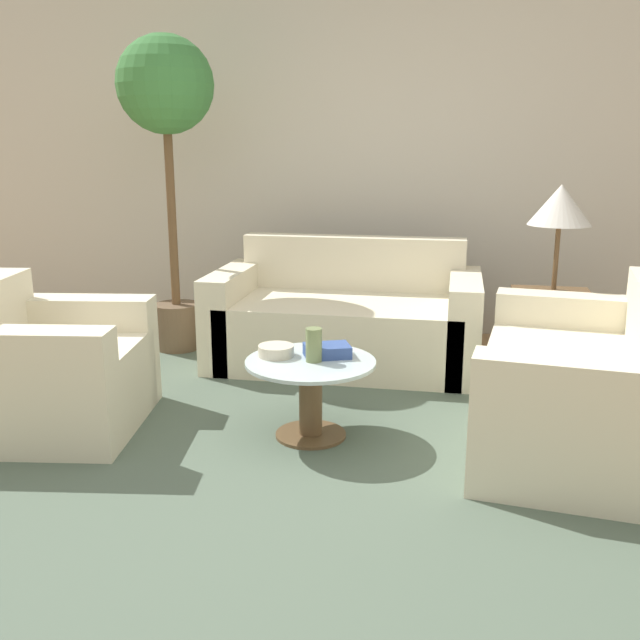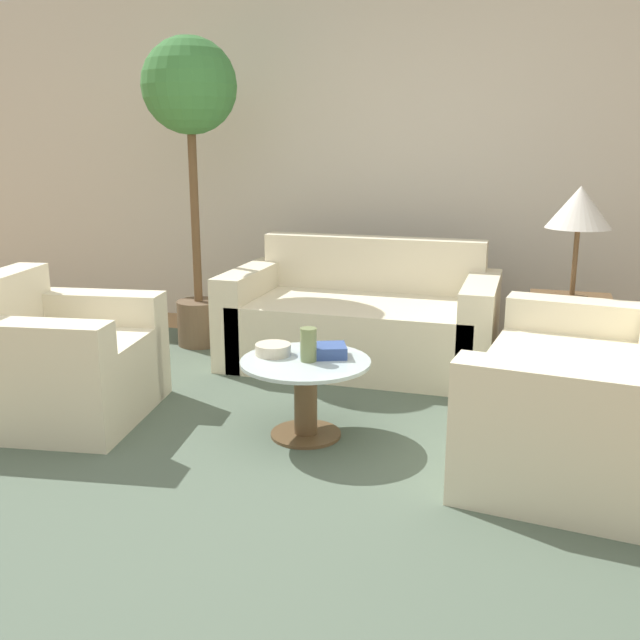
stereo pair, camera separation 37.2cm
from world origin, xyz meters
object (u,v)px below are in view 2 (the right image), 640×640
(armchair, at_px, (55,366))
(vase, at_px, (308,345))
(coffee_table, at_px, (306,387))
(bowl, at_px, (273,349))
(potted_plant, at_px, (191,115))
(book_stack, at_px, (323,351))
(sofa_main, at_px, (363,322))
(table_lamp, at_px, (579,210))
(loveseat, at_px, (591,401))

(armchair, xyz_separation_m, vase, (1.40, 0.11, 0.21))
(coffee_table, height_order, bowl, bowl)
(coffee_table, bearing_deg, vase, -24.81)
(potted_plant, distance_m, book_stack, 2.20)
(armchair, height_order, potted_plant, potted_plant)
(sofa_main, xyz_separation_m, vase, (0.04, -1.31, 0.21))
(table_lamp, height_order, book_stack, table_lamp)
(table_lamp, xyz_separation_m, bowl, (-1.47, -1.13, -0.64))
(armchair, relative_size, vase, 6.01)
(table_lamp, xyz_separation_m, potted_plant, (-2.54, 0.20, 0.55))
(coffee_table, distance_m, table_lamp, 1.92)
(book_stack, bearing_deg, coffee_table, -151.93)
(potted_plant, xyz_separation_m, bowl, (1.07, -1.33, -1.19))
(loveseat, relative_size, potted_plant, 0.74)
(table_lamp, height_order, potted_plant, potted_plant)
(table_lamp, bearing_deg, armchair, -154.11)
(sofa_main, height_order, potted_plant, potted_plant)
(armchair, bearing_deg, potted_plant, -12.85)
(armchair, height_order, table_lamp, table_lamp)
(armchair, relative_size, loveseat, 0.64)
(sofa_main, bearing_deg, vase, -88.37)
(potted_plant, bearing_deg, table_lamp, -4.46)
(loveseat, xyz_separation_m, vase, (-1.34, -0.17, 0.21))
(sofa_main, height_order, bowl, sofa_main)
(sofa_main, bearing_deg, loveseat, -39.85)
(table_lamp, xyz_separation_m, book_stack, (-1.21, -1.09, -0.64))
(armchair, bearing_deg, loveseat, -92.43)
(sofa_main, xyz_separation_m, loveseat, (1.37, -1.15, 0.00))
(loveseat, relative_size, table_lamp, 2.40)
(sofa_main, relative_size, armchair, 1.73)
(book_stack, bearing_deg, bowl, 168.10)
(sofa_main, bearing_deg, table_lamp, -5.86)
(armchair, xyz_separation_m, book_stack, (1.45, 0.20, 0.15))
(potted_plant, height_order, bowl, potted_plant)
(potted_plant, distance_m, vase, 2.20)
(armchair, bearing_deg, coffee_table, -93.32)
(vase, bearing_deg, coffee_table, 155.19)
(potted_plant, xyz_separation_m, vase, (1.28, -1.38, -1.14))
(loveseat, bearing_deg, vase, -75.83)
(table_lamp, distance_m, book_stack, 1.75)
(coffee_table, relative_size, book_stack, 2.44)
(potted_plant, relative_size, vase, 12.79)
(armchair, bearing_deg, vase, -93.74)
(loveseat, distance_m, table_lamp, 1.29)
(coffee_table, height_order, potted_plant, potted_plant)
(coffee_table, xyz_separation_m, table_lamp, (1.28, 1.17, 0.81))
(table_lamp, relative_size, book_stack, 2.47)
(book_stack, bearing_deg, loveseat, -18.05)
(sofa_main, bearing_deg, bowl, -97.47)
(coffee_table, xyz_separation_m, book_stack, (0.07, 0.08, 0.17))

